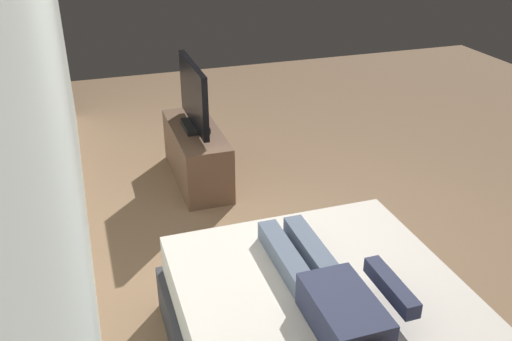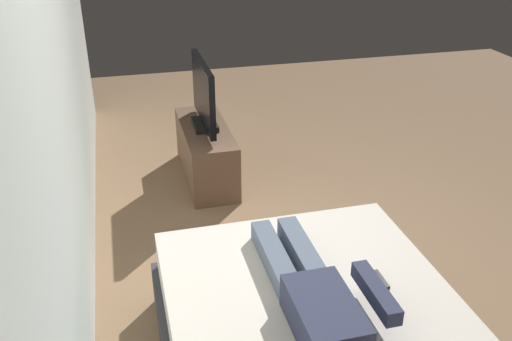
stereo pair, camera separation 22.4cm
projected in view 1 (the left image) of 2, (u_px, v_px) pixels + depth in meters
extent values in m
plane|color=#8C6B4C|center=(305.00, 273.00, 3.84)|extent=(10.00, 10.00, 0.00)
cube|color=silver|center=(53.00, 82.00, 3.14)|extent=(6.40, 0.10, 2.80)
cube|color=silver|center=(338.00, 332.00, 2.74)|extent=(1.86, 1.44, 0.24)
cube|color=#2D334C|center=(343.00, 314.00, 2.55)|extent=(0.48, 0.28, 0.18)
cube|color=slate|center=(312.00, 252.00, 3.04)|extent=(0.60, 0.11, 0.11)
cube|color=slate|center=(285.00, 257.00, 3.00)|extent=(0.60, 0.11, 0.11)
cube|color=#2D334C|center=(391.00, 287.00, 2.66)|extent=(0.40, 0.08, 0.08)
cube|color=black|center=(390.00, 274.00, 2.94)|extent=(0.15, 0.04, 0.02)
cube|color=brown|center=(197.00, 154.00, 4.97)|extent=(1.10, 0.40, 0.50)
cube|color=black|center=(195.00, 126.00, 4.85)|extent=(0.32, 0.20, 0.05)
cube|color=black|center=(193.00, 94.00, 4.72)|extent=(0.88, 0.05, 0.54)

